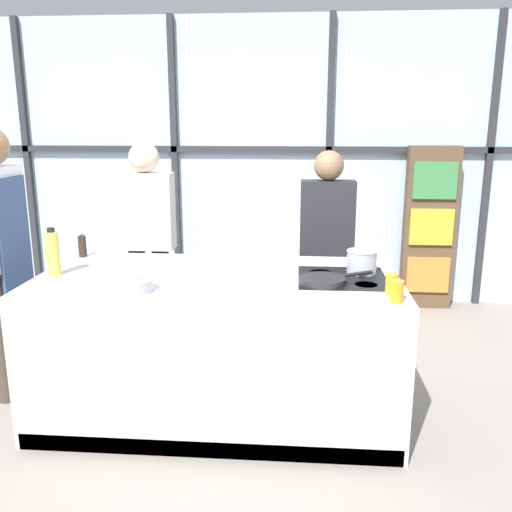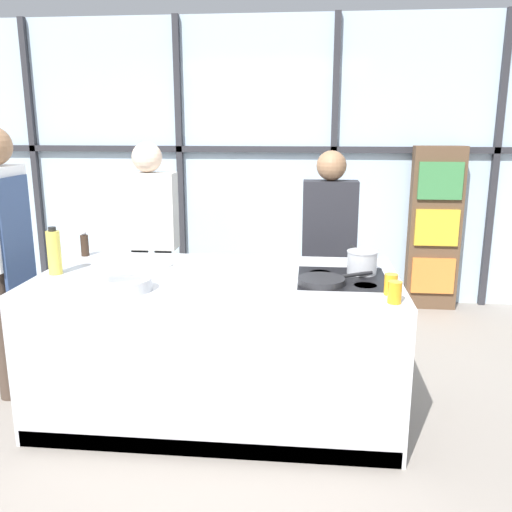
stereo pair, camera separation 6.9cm
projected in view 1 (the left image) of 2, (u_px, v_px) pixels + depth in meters
The scene contains 15 objects.
ground_plane at pixel (220, 409), 3.48m from camera, with size 18.00×18.00×0.00m, color gray.
back_window_wall at pixel (251, 163), 5.43m from camera, with size 6.40×0.10×2.80m.
bookshelf at pixel (429, 228), 5.27m from camera, with size 0.48×0.19×1.59m.
demo_island at pixel (219, 344), 3.37m from camera, with size 2.17×1.06×0.89m.
chef at pixel (1, 246), 3.46m from camera, with size 0.25×0.42×1.78m.
spectator_far_left at pixel (148, 234), 4.25m from camera, with size 0.42×0.23×1.65m.
spectator_center_left at pixel (327, 241), 4.16m from camera, with size 0.41×0.22×1.60m.
frying_pan at pixel (323, 280), 3.10m from camera, with size 0.44×0.32×0.04m.
saucepan at pixel (362, 261), 3.31m from camera, with size 0.19×0.34×0.14m.
white_plate at pixel (151, 265), 3.48m from camera, with size 0.28×0.28×0.01m, color white.
mixing_bowl at pixel (128, 284), 2.95m from camera, with size 0.27×0.27×0.07m.
oil_bottle at pixel (53, 253), 3.24m from camera, with size 0.08×0.08×0.29m.
pepper_grinder at pixel (82, 245), 3.71m from camera, with size 0.05×0.05×0.18m.
juice_glass_near at pixel (396, 291), 2.77m from camera, with size 0.07×0.07×0.11m, color orange.
juice_glass_far at pixel (392, 284), 2.90m from camera, with size 0.07×0.07×0.11m, color orange.
Camera 1 is at (0.47, -3.12, 1.78)m, focal length 38.00 mm.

